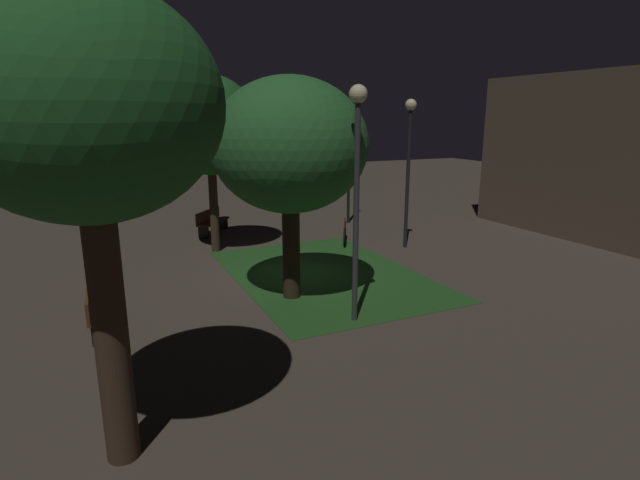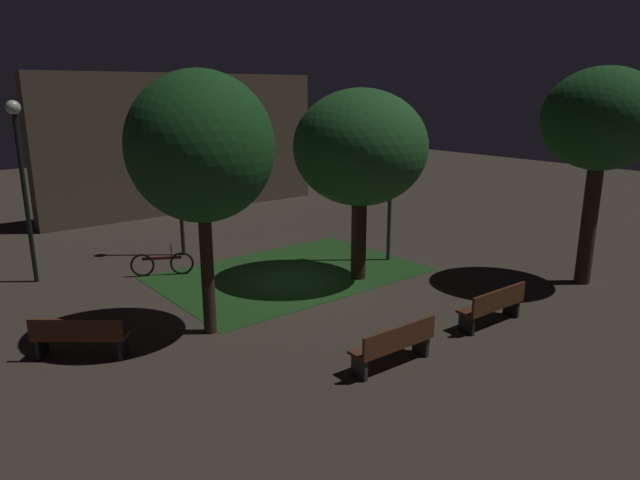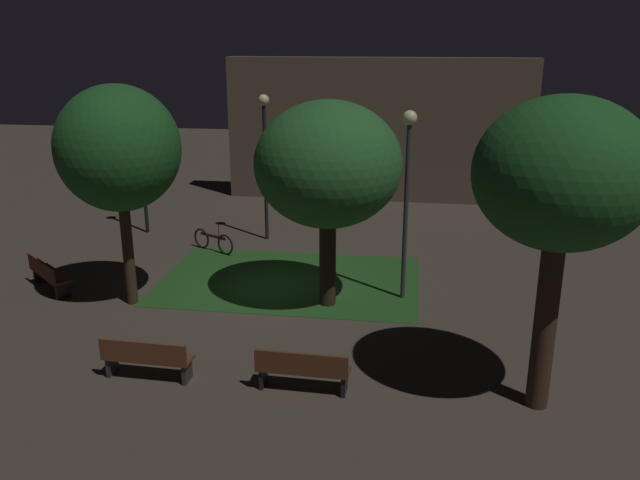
# 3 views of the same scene
# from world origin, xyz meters

# --- Properties ---
(ground_plane) EXTENTS (60.00, 60.00, 0.00)m
(ground_plane) POSITION_xyz_m (0.00, 0.00, 0.00)
(ground_plane) COLOR #473D33
(grass_lawn) EXTENTS (7.15, 4.80, 0.01)m
(grass_lawn) POSITION_xyz_m (0.18, 0.74, 0.01)
(grass_lawn) COLOR #23511E
(grass_lawn) RESTS_ON ground
(bench_near_trees) EXTENTS (1.82, 0.54, 0.88)m
(bench_near_trees) POSITION_xyz_m (-1.57, -5.03, 0.48)
(bench_near_trees) COLOR brown
(bench_near_trees) RESTS_ON ground
(bench_path_side) EXTENTS (1.81, 0.53, 0.88)m
(bench_path_side) POSITION_xyz_m (1.56, -5.03, 0.48)
(bench_path_side) COLOR #512D19
(bench_path_side) RESTS_ON ground
(bench_lawn_edge) EXTENTS (1.70, 1.51, 0.88)m
(bench_lawn_edge) POSITION_xyz_m (-6.07, -0.95, 0.48)
(bench_lawn_edge) COLOR brown
(bench_lawn_edge) RESTS_ON ground
(tree_lawn_side) EXTENTS (2.97, 2.97, 5.50)m
(tree_lawn_side) POSITION_xyz_m (-3.50, -1.41, 3.97)
(tree_lawn_side) COLOR #38281C
(tree_lawn_side) RESTS_ON ground
(tree_near_wall) EXTENTS (2.98, 2.98, 5.68)m
(tree_near_wall) POSITION_xyz_m (5.95, -4.85, 4.31)
(tree_near_wall) COLOR #38281C
(tree_near_wall) RESTS_ON ground
(tree_tall_center) EXTENTS (3.56, 3.56, 5.15)m
(tree_tall_center) POSITION_xyz_m (1.46, -0.74, 3.59)
(tree_tall_center) COLOR #2D2116
(tree_tall_center) RESTS_ON ground
(lamp_post_near_wall) EXTENTS (0.36, 0.36, 4.83)m
(lamp_post_near_wall) POSITION_xyz_m (-5.61, 4.57, 3.26)
(lamp_post_near_wall) COLOR black
(lamp_post_near_wall) RESTS_ON ground
(lamp_post_plaza_west) EXTENTS (0.36, 0.36, 4.85)m
(lamp_post_plaza_west) POSITION_xyz_m (3.34, -0.05, 3.27)
(lamp_post_plaza_west) COLOR #333338
(lamp_post_plaza_west) RESTS_ON ground
(lamp_post_plaza_east) EXTENTS (0.36, 0.36, 4.79)m
(lamp_post_plaza_east) POSITION_xyz_m (-1.32, 4.43, 3.23)
(lamp_post_plaza_east) COLOR black
(lamp_post_plaza_east) RESTS_ON ground
(bicycle) EXTENTS (1.55, 0.90, 0.93)m
(bicycle) POSITION_xyz_m (-2.70, 2.88, 0.34)
(bicycle) COLOR black
(bicycle) RESTS_ON ground
(building_wall_backdrop) EXTENTS (12.33, 0.80, 5.73)m
(building_wall_backdrop) POSITION_xyz_m (1.96, 10.57, 2.87)
(building_wall_backdrop) COLOR brown
(building_wall_backdrop) RESTS_ON ground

